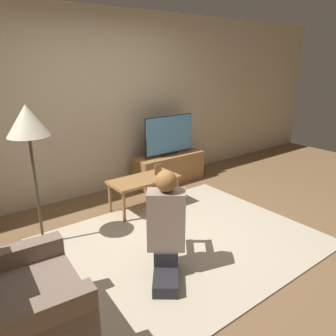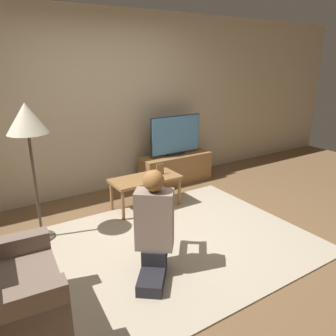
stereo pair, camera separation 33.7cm
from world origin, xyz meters
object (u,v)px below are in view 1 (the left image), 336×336
at_px(armchair, 18,311).
at_px(tv, 169,135).
at_px(coffee_table, 144,182).
at_px(floor_lamp, 28,128).
at_px(person_kneeling, 166,225).

bearing_deg(armchair, tv, -50.72).
bearing_deg(coffee_table, armchair, -144.90).
bearing_deg(floor_lamp, person_kneeling, -58.01).
height_order(floor_lamp, person_kneeling, floor_lamp).
xyz_separation_m(floor_lamp, armchair, (-0.54, -1.27, -0.98)).
bearing_deg(coffee_table, person_kneeling, -115.51).
bearing_deg(armchair, floor_lamp, -18.72).
bearing_deg(coffee_table, floor_lamp, -176.87).
bearing_deg(person_kneeling, tv, -89.95).
xyz_separation_m(armchair, person_kneeling, (1.29, 0.05, 0.20)).
distance_m(tv, floor_lamp, 2.41).
distance_m(coffee_table, floor_lamp, 1.64).
height_order(coffee_table, person_kneeling, person_kneeling).
relative_size(coffee_table, floor_lamp, 0.60).
bearing_deg(tv, coffee_table, -145.27).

